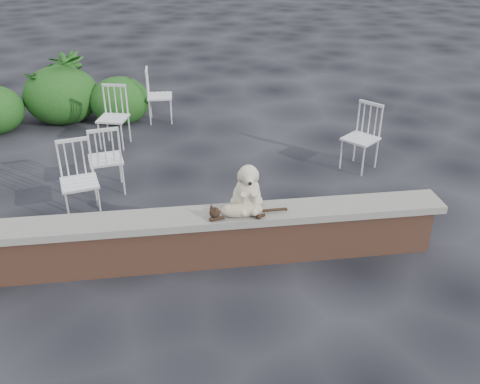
{
  "coord_description": "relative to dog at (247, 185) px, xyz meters",
  "views": [
    {
      "loc": [
        0.33,
        -4.53,
        3.25
      ],
      "look_at": [
        0.99,
        0.2,
        0.7
      ],
      "focal_mm": 39.15,
      "sensor_mm": 36.0,
      "label": 1
    }
  ],
  "objects": [
    {
      "name": "chair_b",
      "position": [
        -1.6,
        3.26,
        -0.38
      ],
      "size": [
        0.69,
        0.69,
        0.94
      ],
      "primitive_type": null,
      "rotation": [
        0.0,
        0.0,
        -0.26
      ],
      "color": "white",
      "rests_on": "ground"
    },
    {
      "name": "chair_d",
      "position": [
        1.91,
        1.94,
        -0.38
      ],
      "size": [
        0.79,
        0.79,
        0.94
      ],
      "primitive_type": null,
      "rotation": [
        0.0,
        0.0,
        -0.89
      ],
      "color": "white",
      "rests_on": "ground"
    },
    {
      "name": "cat",
      "position": [
        -0.08,
        -0.15,
        -0.19
      ],
      "size": [
        0.95,
        0.26,
        0.16
      ],
      "primitive_type": null,
      "rotation": [
        0.0,
        0.0,
        -0.04
      ],
      "color": "tan",
      "rests_on": "capstone"
    },
    {
      "name": "chair_a",
      "position": [
        -1.83,
        1.09,
        -0.38
      ],
      "size": [
        0.67,
        0.67,
        0.94
      ],
      "primitive_type": null,
      "rotation": [
        0.0,
        0.0,
        0.23
      ],
      "color": "white",
      "rests_on": "ground"
    },
    {
      "name": "chair_c",
      "position": [
        -1.58,
        1.73,
        -0.38
      ],
      "size": [
        0.65,
        0.65,
        0.94
      ],
      "primitive_type": null,
      "rotation": [
        0.0,
        0.0,
        3.32
      ],
      "color": "white",
      "rests_on": "ground"
    },
    {
      "name": "capstone",
      "position": [
        -1.04,
        -0.06,
        -0.31
      ],
      "size": [
        6.2,
        0.4,
        0.08
      ],
      "primitive_type": "cube",
      "color": "slate",
      "rests_on": "brick_wall"
    },
    {
      "name": "dog",
      "position": [
        0.0,
        0.0,
        0.0
      ],
      "size": [
        0.38,
        0.49,
        0.55
      ],
      "primitive_type": null,
      "rotation": [
        0.0,
        0.0,
        -0.04
      ],
      "color": "beige",
      "rests_on": "capstone"
    },
    {
      "name": "potted_plant_a",
      "position": [
        -2.64,
        4.74,
        -0.28
      ],
      "size": [
        1.22,
        1.12,
        1.16
      ],
      "primitive_type": "imported",
      "rotation": [
        0.0,
        0.0,
        0.23
      ],
      "color": "#164C15",
      "rests_on": "ground"
    },
    {
      "name": "chair_e",
      "position": [
        -0.88,
        4.29,
        -0.38
      ],
      "size": [
        0.57,
        0.57,
        0.94
      ],
      "primitive_type": null,
      "rotation": [
        0.0,
        0.0,
        1.55
      ],
      "color": "white",
      "rests_on": "ground"
    },
    {
      "name": "ground",
      "position": [
        -1.04,
        -0.06,
        -0.85
      ],
      "size": [
        60.0,
        60.0,
        0.0
      ],
      "primitive_type": "plane",
      "color": "black",
      "rests_on": "ground"
    },
    {
      "name": "shrubbery",
      "position": [
        -2.58,
        4.43,
        -0.45
      ],
      "size": [
        3.1,
        1.44,
        1.02
      ],
      "color": "#164C15",
      "rests_on": "ground"
    },
    {
      "name": "brick_wall",
      "position": [
        -1.04,
        -0.06,
        -0.6
      ],
      "size": [
        6.0,
        0.3,
        0.5
      ],
      "primitive_type": "cube",
      "color": "brown",
      "rests_on": "ground"
    },
    {
      "name": "potted_plant_b",
      "position": [
        -2.45,
        4.78,
        -0.29
      ],
      "size": [
        0.85,
        0.85,
        1.14
      ],
      "primitive_type": "imported",
      "rotation": [
        0.0,
        0.0,
        -0.44
      ],
      "color": "#164C15",
      "rests_on": "ground"
    }
  ]
}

